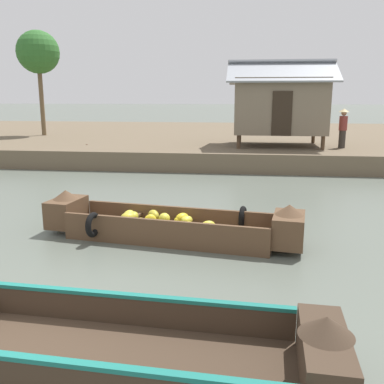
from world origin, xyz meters
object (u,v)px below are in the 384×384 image
object	(u,v)px
stilt_house_mid_left	(280,104)
palm_tree_near	(38,53)
banana_boat	(169,224)
cargo_boat_upstream	(38,157)
vendor_person	(343,126)
viewer_boat	(45,340)

from	to	relation	value
stilt_house_mid_left	palm_tree_near	xyz separation A→B (m)	(-12.84, 3.70, 2.66)
banana_boat	cargo_boat_upstream	xyz separation A→B (m)	(-7.67, 9.52, -0.04)
cargo_boat_upstream	vendor_person	size ratio (longest dim) A/B	2.90
banana_boat	palm_tree_near	world-z (taller)	palm_tree_near
vendor_person	banana_boat	bearing A→B (deg)	-118.31
cargo_boat_upstream	stilt_house_mid_left	xyz separation A→B (m)	(10.66, 1.48, 2.32)
viewer_boat	vendor_person	bearing A→B (deg)	66.98
viewer_boat	stilt_house_mid_left	size ratio (longest dim) A/B	1.46
cargo_boat_upstream	stilt_house_mid_left	size ratio (longest dim) A/B	1.06
cargo_boat_upstream	banana_boat	bearing A→B (deg)	-51.14
viewer_boat	cargo_boat_upstream	xyz separation A→B (m)	(-7.02, 13.84, 0.04)
banana_boat	palm_tree_near	size ratio (longest dim) A/B	0.97
viewer_boat	palm_tree_near	xyz separation A→B (m)	(-9.20, 19.02, 5.02)
banana_boat	viewer_boat	world-z (taller)	banana_boat
viewer_boat	palm_tree_near	distance (m)	21.72
banana_boat	cargo_boat_upstream	bearing A→B (deg)	128.86
stilt_house_mid_left	vendor_person	xyz separation A→B (m)	(2.66, -0.51, -0.90)
viewer_boat	palm_tree_near	bearing A→B (deg)	115.81
viewer_boat	vendor_person	xyz separation A→B (m)	(6.29, 14.81, 1.46)
banana_boat	viewer_boat	xyz separation A→B (m)	(-0.65, -4.33, -0.08)
stilt_house_mid_left	vendor_person	distance (m)	2.85
banana_boat	vendor_person	bearing A→B (deg)	61.69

